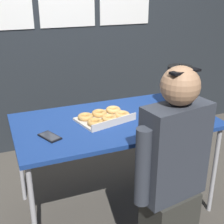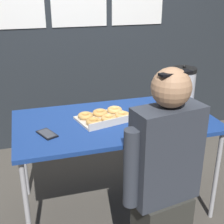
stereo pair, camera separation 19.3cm
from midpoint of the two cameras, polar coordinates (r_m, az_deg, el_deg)
The scene contains 7 objects.
ground_plane at distance 2.59m, azimuth -1.77°, elevation -16.56°, with size 12.00×12.00×0.00m, color #4C473F.
back_wall at distance 3.24m, azimuth -9.96°, elevation 14.96°, with size 6.00×0.11×2.45m.
folding_table at distance 2.22m, azimuth -1.98°, elevation -2.52°, with size 1.40×0.76×0.74m.
donut_box at distance 2.19m, azimuth -3.88°, elevation -0.96°, with size 0.42×0.33×0.05m.
coffee_urn at distance 2.37m, azimuth 9.80°, elevation 4.31°, with size 0.18×0.21×0.36m.
cell_phone at distance 2.01m, azimuth -14.04°, elevation -4.45°, with size 0.13×0.17×0.01m.
person_seated at distance 1.82m, azimuth 7.97°, elevation -11.79°, with size 0.51×0.26×1.26m.
Camera 1 is at (-0.77, -1.87, 1.63)m, focal length 50.00 mm.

